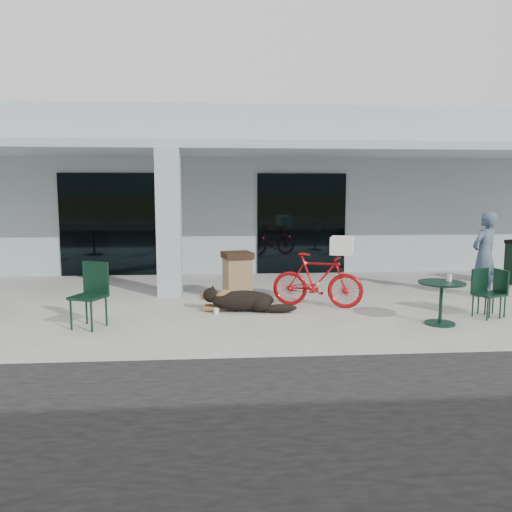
{
  "coord_description": "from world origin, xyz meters",
  "views": [
    {
      "loc": [
        -0.46,
        -8.41,
        2.2
      ],
      "look_at": [
        0.26,
        0.95,
        1.0
      ],
      "focal_mm": 35.0,
      "sensor_mm": 36.0,
      "label": 1
    }
  ],
  "objects": [
    {
      "name": "cup_on_table",
      "position": [
        3.41,
        -0.42,
        0.77
      ],
      "size": [
        0.09,
        0.09,
        0.11
      ],
      "primitive_type": "cylinder",
      "rotation": [
        0.0,
        0.0,
        -0.14
      ],
      "color": "white",
      "rests_on": "cafe_table_far"
    },
    {
      "name": "storefront_glass_left",
      "position": [
        -3.2,
        4.98,
        1.35
      ],
      "size": [
        2.8,
        0.06,
        2.7
      ],
      "primitive_type": "cube",
      "color": "black",
      "rests_on": "ground"
    },
    {
      "name": "building",
      "position": [
        0.0,
        8.5,
        2.25
      ],
      "size": [
        22.0,
        7.0,
        4.5
      ],
      "primitive_type": "cube",
      "color": "#A2B1B7",
      "rests_on": "ground"
    },
    {
      "name": "column",
      "position": [
        -1.5,
        2.3,
        1.56
      ],
      "size": [
        0.5,
        0.5,
        3.12
      ],
      "primitive_type": "cube",
      "color": "#A2B1B7",
      "rests_on": "ground"
    },
    {
      "name": "overhang",
      "position": [
        0.0,
        3.6,
        3.21
      ],
      "size": [
        22.0,
        2.8,
        0.18
      ],
      "primitive_type": "cube",
      "color": "#A2B1B7",
      "rests_on": "column"
    },
    {
      "name": "dog",
      "position": [
        -0.01,
        0.67,
        0.22
      ],
      "size": [
        1.39,
        0.65,
        0.45
      ],
      "primitive_type": null,
      "rotation": [
        0.0,
        0.0,
        -0.16
      ],
      "color": "black",
      "rests_on": "ground"
    },
    {
      "name": "cafe_chair_far_b",
      "position": [
        4.41,
        -0.01,
        0.42
      ],
      "size": [
        0.46,
        0.43,
        0.83
      ],
      "primitive_type": null,
      "rotation": [
        0.0,
        0.0,
        -1.43
      ],
      "color": "#113223",
      "rests_on": "ground"
    },
    {
      "name": "cafe_chair_near",
      "position": [
        -2.57,
        -0.29,
        0.53
      ],
      "size": [
        0.65,
        0.67,
        1.07
      ],
      "primitive_type": null,
      "rotation": [
        0.0,
        0.0,
        -0.4
      ],
      "color": "#113223",
      "rests_on": "ground"
    },
    {
      "name": "cafe_chair_far_a",
      "position": [
        4.25,
        -0.14,
        0.43
      ],
      "size": [
        0.51,
        0.53,
        0.86
      ],
      "primitive_type": null,
      "rotation": [
        0.0,
        0.0,
        0.35
      ],
      "color": "#113223",
      "rests_on": "ground"
    },
    {
      "name": "ground",
      "position": [
        0.0,
        0.0,
        0.0
      ],
      "size": [
        80.0,
        80.0,
        0.0
      ],
      "primitive_type": "plane",
      "color": "#B2AFA8",
      "rests_on": "ground"
    },
    {
      "name": "person",
      "position": [
        5.17,
        1.67,
        0.9
      ],
      "size": [
        0.78,
        0.68,
        1.8
      ],
      "primitive_type": "imported",
      "rotation": [
        0.0,
        0.0,
        3.61
      ],
      "color": "#3B4D64",
      "rests_on": "ground"
    },
    {
      "name": "bicycle",
      "position": [
        1.44,
        0.92,
        0.52
      ],
      "size": [
        1.81,
        1.02,
        1.05
      ],
      "primitive_type": "imported",
      "rotation": [
        0.0,
        0.0,
        1.25
      ],
      "color": "#AE0E10",
      "rests_on": "ground"
    },
    {
      "name": "cafe_table_far",
      "position": [
        3.25,
        -0.5,
        0.36
      ],
      "size": [
        0.86,
        0.86,
        0.72
      ],
      "primitive_type": null,
      "rotation": [
        0.0,
        0.0,
        -0.14
      ],
      "color": "#113223",
      "rests_on": "ground"
    },
    {
      "name": "laundry_basket",
      "position": [
        1.87,
        0.77,
        1.21
      ],
      "size": [
        0.55,
        0.64,
        0.32
      ],
      "primitive_type": "cube",
      "rotation": [
        0.0,
        0.0,
        1.25
      ],
      "color": "white",
      "rests_on": "bicycle"
    },
    {
      "name": "trash_receptacle",
      "position": [
        -0.07,
        1.8,
        0.49
      ],
      "size": [
        0.7,
        0.7,
        0.98
      ],
      "primitive_type": null,
      "rotation": [
        0.0,
        0.0,
        0.24
      ],
      "color": "olive",
      "rests_on": "ground"
    },
    {
      "name": "cup_near_dog",
      "position": [
        -0.51,
        0.48,
        0.06
      ],
      "size": [
        0.1,
        0.1,
        0.11
      ],
      "primitive_type": "cylinder",
      "rotation": [
        0.0,
        0.0,
        -0.18
      ],
      "color": "white",
      "rests_on": "ground"
    },
    {
      "name": "storefront_glass_right",
      "position": [
        1.8,
        4.98,
        1.35
      ],
      "size": [
        2.4,
        0.06,
        2.7
      ],
      "primitive_type": "cube",
      "color": "black",
      "rests_on": "ground"
    }
  ]
}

